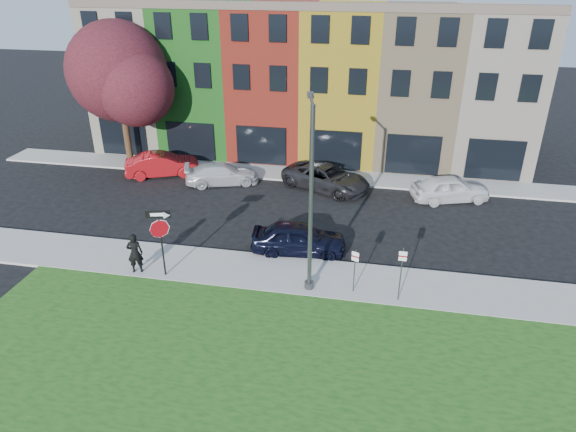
% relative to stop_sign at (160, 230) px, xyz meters
% --- Properties ---
extents(ground, '(120.00, 120.00, 0.00)m').
position_rel_stop_sign_xyz_m(ground, '(5.98, -1.88, -2.38)').
color(ground, black).
rests_on(ground, ground).
extents(sidewalk_near, '(40.00, 3.00, 0.12)m').
position_rel_stop_sign_xyz_m(sidewalk_near, '(7.98, 1.12, -2.32)').
color(sidewalk_near, gray).
rests_on(sidewalk_near, ground).
extents(sidewalk_far, '(40.00, 2.40, 0.12)m').
position_rel_stop_sign_xyz_m(sidewalk_far, '(2.98, 13.12, -2.32)').
color(sidewalk_far, gray).
rests_on(sidewalk_far, ground).
extents(rowhouse_block, '(30.00, 10.12, 10.00)m').
position_rel_stop_sign_xyz_m(rowhouse_block, '(3.48, 19.30, 2.61)').
color(rowhouse_block, beige).
rests_on(rowhouse_block, ground).
extents(stop_sign, '(1.03, 0.30, 3.17)m').
position_rel_stop_sign_xyz_m(stop_sign, '(0.00, 0.00, 0.00)').
color(stop_sign, black).
rests_on(stop_sign, sidewalk_near).
extents(man, '(0.95, 0.85, 1.91)m').
position_rel_stop_sign_xyz_m(man, '(-1.34, 0.02, -1.30)').
color(man, black).
rests_on(man, sidewalk_near).
extents(sedan_near, '(2.66, 4.84, 1.53)m').
position_rel_stop_sign_xyz_m(sedan_near, '(5.45, 3.28, -1.61)').
color(sedan_near, black).
rests_on(sedan_near, ground).
extents(parked_car_red, '(5.03, 5.85, 1.54)m').
position_rel_stop_sign_xyz_m(parked_car_red, '(-4.99, 11.39, -1.61)').
color(parked_car_red, maroon).
rests_on(parked_car_red, ground).
extents(parked_car_silver, '(4.83, 5.78, 1.33)m').
position_rel_stop_sign_xyz_m(parked_car_silver, '(-0.75, 10.83, -1.71)').
color(parked_car_silver, silver).
rests_on(parked_car_silver, ground).
extents(parked_car_dark, '(6.55, 7.31, 1.52)m').
position_rel_stop_sign_xyz_m(parked_car_dark, '(5.79, 11.19, -1.62)').
color(parked_car_dark, black).
rests_on(parked_car_dark, ground).
extents(parked_car_white, '(4.42, 5.53, 1.52)m').
position_rel_stop_sign_xyz_m(parked_car_white, '(13.11, 10.87, -1.62)').
color(parked_car_white, white).
rests_on(parked_car_white, ground).
extents(street_lamp, '(0.78, 2.55, 7.90)m').
position_rel_stop_sign_xyz_m(street_lamp, '(6.40, 0.41, 1.72)').
color(street_lamp, '#45484A').
rests_on(street_lamp, sidewalk_near).
extents(parking_sign_a, '(0.30, 0.15, 1.98)m').
position_rel_stop_sign_xyz_m(parking_sign_a, '(8.30, 0.31, -1.01)').
color(parking_sign_a, '#45484A').
rests_on(parking_sign_a, sidewalk_near).
extents(parking_sign_b, '(0.32, 0.09, 2.45)m').
position_rel_stop_sign_xyz_m(parking_sign_b, '(10.16, 0.01, -0.75)').
color(parking_sign_b, '#45484A').
rests_on(parking_sign_b, sidewalk_near).
extents(tree_purple, '(7.73, 6.76, 9.38)m').
position_rel_stop_sign_xyz_m(tree_purple, '(-8.03, 13.19, 3.74)').
color(tree_purple, '#322110').
rests_on(tree_purple, sidewalk_far).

